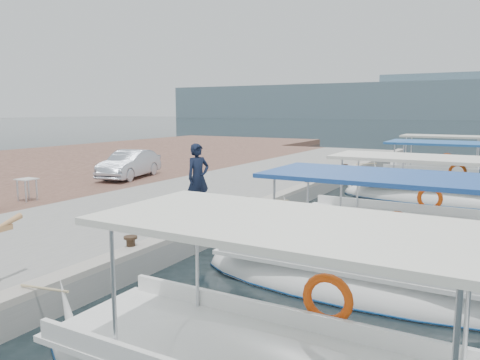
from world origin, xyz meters
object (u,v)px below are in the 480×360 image
object	(u,v)px
fisherman	(198,178)
fishing_caique_e	(437,180)
parked_car	(130,164)
fishing_caique_c	(411,236)
fishing_caique_d	(448,197)
fishing_caique_b	(367,282)

from	to	relation	value
fisherman	fishing_caique_e	bearing A→B (deg)	2.17
parked_car	fishing_caique_c	bearing A→B (deg)	-25.24
fishing_caique_c	fisherman	world-z (taller)	fisherman
fishing_caique_c	fishing_caique_d	distance (m)	6.34
fisherman	parked_car	size ratio (longest dim) A/B	0.54
fishing_caique_b	fishing_caique_d	distance (m)	10.21
fishing_caique_d	fishing_caique_e	bearing A→B (deg)	100.95
fishing_caique_c	parked_car	distance (m)	12.34
parked_car	fishing_caique_e	bearing A→B (deg)	24.04
fishing_caique_b	fishing_caique_c	world-z (taller)	same
fishing_caique_e	fisherman	xyz separation A→B (m)	(-4.95, -12.82, 1.36)
fishing_caique_b	fisherman	distance (m)	6.06
fishing_caique_d	fisherman	xyz separation A→B (m)	(-5.90, -7.94, 1.30)
fishing_caique_e	fisherman	distance (m)	13.81
fishing_caique_b	fishing_caique_d	xyz separation A→B (m)	(0.44, 10.20, 0.06)
fishing_caique_e	parked_car	world-z (taller)	fishing_caique_e
fishing_caique_d	fishing_caique_e	xyz separation A→B (m)	(-0.95, 4.89, -0.06)
fishing_caique_b	fishing_caique_c	size ratio (longest dim) A/B	0.96
parked_car	fishing_caique_d	bearing A→B (deg)	3.78
fishing_caique_b	parked_car	world-z (taller)	fishing_caique_b
fishing_caique_d	parked_car	distance (m)	12.92
fishing_caique_c	fishing_caique_e	bearing A→B (deg)	93.35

